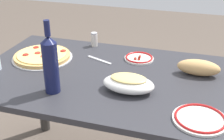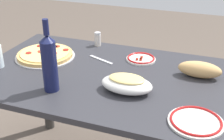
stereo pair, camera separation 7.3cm
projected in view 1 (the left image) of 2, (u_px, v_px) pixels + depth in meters
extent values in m
cube|color=#2D2D33|center=(112.00, 78.00, 1.56)|extent=(1.40, 0.83, 0.03)
cylinder|color=#33302D|center=(41.00, 89.00, 2.20)|extent=(0.07, 0.07, 0.70)
cylinder|color=#B7B7BC|center=(43.00, 58.00, 1.75)|extent=(0.34, 0.34, 0.01)
cylinder|color=tan|center=(42.00, 56.00, 1.74)|extent=(0.32, 0.32, 0.02)
cylinder|color=#EACC75|center=(42.00, 54.00, 1.73)|extent=(0.28, 0.28, 0.01)
cylinder|color=#B22D1E|center=(50.00, 56.00, 1.70)|extent=(0.03, 0.03, 0.00)
cylinder|color=#B22D1E|center=(54.00, 47.00, 1.81)|extent=(0.03, 0.03, 0.00)
cylinder|color=#B22D1E|center=(38.00, 53.00, 1.74)|extent=(0.03, 0.03, 0.00)
cylinder|color=maroon|center=(26.00, 55.00, 1.71)|extent=(0.03, 0.03, 0.00)
cylinder|color=#B22D1E|center=(51.00, 48.00, 1.81)|extent=(0.03, 0.03, 0.00)
cylinder|color=maroon|center=(36.00, 47.00, 1.81)|extent=(0.03, 0.03, 0.00)
cylinder|color=maroon|center=(63.00, 51.00, 1.76)|extent=(0.03, 0.03, 0.00)
cylinder|color=maroon|center=(52.00, 54.00, 1.72)|extent=(0.03, 0.03, 0.00)
cylinder|color=#B22D1E|center=(43.00, 56.00, 1.70)|extent=(0.03, 0.03, 0.00)
ellipsoid|color=white|center=(128.00, 84.00, 1.40)|extent=(0.24, 0.15, 0.07)
ellipsoid|color=#AD2819|center=(129.00, 82.00, 1.40)|extent=(0.20, 0.12, 0.03)
ellipsoid|color=#EACC75|center=(129.00, 78.00, 1.39)|extent=(0.17, 0.10, 0.02)
cylinder|color=#141942|center=(51.00, 68.00, 1.36)|extent=(0.07, 0.07, 0.24)
cone|color=#141942|center=(48.00, 39.00, 1.30)|extent=(0.07, 0.07, 0.03)
cylinder|color=#141942|center=(47.00, 28.00, 1.28)|extent=(0.03, 0.03, 0.07)
cylinder|color=white|center=(139.00, 59.00, 1.73)|extent=(0.16, 0.16, 0.01)
torus|color=red|center=(139.00, 57.00, 1.73)|extent=(0.15, 0.15, 0.01)
cube|color=#AD2819|center=(139.00, 59.00, 1.70)|extent=(0.01, 0.01, 0.01)
cube|color=#AD2819|center=(140.00, 57.00, 1.73)|extent=(0.01, 0.01, 0.01)
cube|color=#AD2819|center=(139.00, 59.00, 1.70)|extent=(0.01, 0.01, 0.01)
cube|color=#AD2819|center=(135.00, 59.00, 1.70)|extent=(0.01, 0.01, 0.01)
cylinder|color=white|center=(200.00, 119.00, 1.21)|extent=(0.22, 0.22, 0.01)
torus|color=red|center=(200.00, 118.00, 1.20)|extent=(0.20, 0.20, 0.01)
ellipsoid|color=tan|center=(199.00, 68.00, 1.55)|extent=(0.21, 0.09, 0.08)
cylinder|color=silver|center=(94.00, 40.00, 1.90)|extent=(0.04, 0.04, 0.07)
cylinder|color=#B7B7BC|center=(94.00, 34.00, 1.88)|extent=(0.04, 0.04, 0.01)
cube|color=#B7B7BC|center=(99.00, 60.00, 1.72)|extent=(0.16, 0.08, 0.00)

